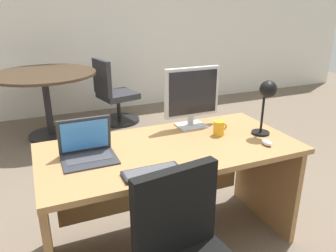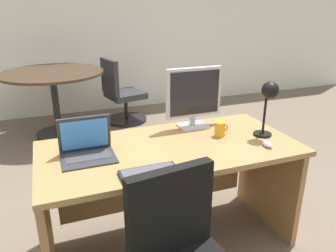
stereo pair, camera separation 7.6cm
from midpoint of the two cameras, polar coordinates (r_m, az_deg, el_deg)
ground at (r=3.64m, az=-7.65°, el=-5.05°), size 12.00×12.00×0.00m
back_wall at (r=5.03m, az=-13.47°, el=18.20°), size 10.00×0.10×2.80m
desk at (r=2.16m, az=0.91°, el=-8.36°), size 1.59×0.76×0.73m
monitor at (r=2.28m, az=5.48°, el=5.40°), size 0.40×0.16×0.42m
laptop at (r=1.93m, az=-12.95°, el=-3.09°), size 0.30×0.24×0.23m
keyboard at (r=1.71m, az=-2.03°, el=-8.00°), size 0.31×0.12×0.02m
mouse at (r=2.11m, az=17.98°, el=-3.05°), size 0.04×0.08×0.04m
desk_lamp at (r=2.19m, az=18.13°, el=4.76°), size 0.12×0.14×0.37m
coffee_mug at (r=2.19m, az=10.06°, el=-0.52°), size 0.10×0.07×0.10m
meeting_table at (r=4.18m, az=-18.79°, el=6.32°), size 1.21×1.21×0.81m
meeting_chair_near at (r=4.54m, az=-7.62°, el=4.92°), size 0.57×0.56×0.89m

